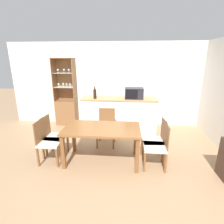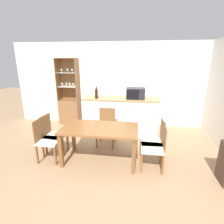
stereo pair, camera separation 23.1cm
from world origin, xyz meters
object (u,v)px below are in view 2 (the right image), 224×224
at_px(wine_bottle, 96,94).
at_px(dining_chair_head_far, 106,127).
at_px(dining_chair_side_left_far, 53,135).
at_px(display_cabinet, 70,106).
at_px(dining_chair_side_right_near, 155,147).
at_px(dining_chair_side_left_near, 47,140).
at_px(microwave, 136,93).
at_px(dining_table, 100,132).
at_px(dining_chair_side_right_far, 154,141).

bearing_deg(wine_bottle, dining_chair_head_far, -59.12).
bearing_deg(dining_chair_side_left_far, display_cabinet, -165.18).
relative_size(dining_chair_side_right_near, dining_chair_side_left_near, 1.00).
bearing_deg(dining_chair_side_left_far, microwave, 132.44).
relative_size(dining_table, dining_chair_side_right_far, 1.70).
bearing_deg(dining_chair_side_right_far, dining_chair_side_left_near, 92.55).
bearing_deg(dining_chair_side_right_near, dining_chair_side_left_far, 84.70).
bearing_deg(microwave, dining_chair_head_far, -131.31).
xyz_separation_m(display_cabinet, dining_chair_side_left_near, (0.36, -2.19, -0.15)).
bearing_deg(display_cabinet, dining_chair_head_far, -42.42).
height_order(dining_chair_side_right_far, dining_chair_head_far, same).
distance_m(dining_chair_side_right_far, dining_chair_head_far, 1.25).
relative_size(dining_chair_side_right_near, dining_chair_side_right_far, 1.00).
bearing_deg(wine_bottle, dining_chair_side_right_far, -40.36).
relative_size(dining_chair_side_right_far, microwave, 1.82).
bearing_deg(dining_chair_side_right_near, microwave, 15.68).
xyz_separation_m(dining_table, dining_chair_head_far, (-0.00, 0.74, -0.19)).
relative_size(display_cabinet, dining_chair_side_right_near, 2.34).
height_order(dining_chair_head_far, dining_chair_side_left_far, same).
xyz_separation_m(dining_chair_side_right_far, dining_chair_side_left_far, (-2.18, 0.00, 0.00)).
xyz_separation_m(dining_chair_side_left_near, microwave, (1.76, 1.63, 0.72)).
height_order(dining_table, wine_bottle, wine_bottle).
distance_m(dining_table, dining_chair_side_right_near, 1.12).
height_order(dining_table, dining_chair_side_left_near, dining_chair_side_left_near).
bearing_deg(dining_chair_side_left_near, dining_chair_side_right_near, 88.79).
bearing_deg(dining_table, display_cabinet, 125.05).
height_order(dining_chair_side_left_near, microwave, microwave).
distance_m(dining_chair_side_right_near, wine_bottle, 2.22).
xyz_separation_m(display_cabinet, wine_bottle, (1.07, -0.69, 0.56)).
distance_m(dining_chair_head_far, dining_chair_side_left_far, 1.25).
height_order(dining_chair_head_far, wine_bottle, wine_bottle).
xyz_separation_m(dining_table, wine_bottle, (-0.38, 1.38, 0.51)).
xyz_separation_m(dining_chair_side_right_near, microwave, (-0.42, 1.63, 0.72)).
xyz_separation_m(dining_chair_side_right_near, dining_chair_head_far, (-1.09, 0.86, 0.00)).
relative_size(dining_table, dining_chair_side_left_near, 1.70).
distance_m(dining_chair_side_left_near, dining_chair_side_right_far, 2.20).
distance_m(dining_chair_side_right_far, dining_chair_side_left_far, 2.18).
height_order(display_cabinet, dining_table, display_cabinet).
xyz_separation_m(dining_chair_side_right_far, dining_chair_head_far, (-1.09, 0.61, 0.00)).
height_order(display_cabinet, dining_chair_side_right_far, display_cabinet).
bearing_deg(dining_chair_side_right_far, dining_chair_side_left_far, 86.01).
bearing_deg(dining_chair_side_right_near, dining_chair_side_right_far, 1.26).
xyz_separation_m(dining_chair_side_right_near, dining_chair_side_left_far, (-2.18, 0.25, 0.00)).
bearing_deg(microwave, dining_chair_side_right_far, -73.08).
bearing_deg(microwave, wine_bottle, -173.08).
height_order(dining_chair_side_left_near, dining_chair_head_far, same).
bearing_deg(dining_chair_side_left_far, wine_bottle, 154.82).
xyz_separation_m(microwave, wine_bottle, (-1.05, -0.13, -0.01)).
bearing_deg(dining_chair_side_left_far, dining_table, 87.81).
bearing_deg(dining_chair_side_left_far, dining_chair_head_far, 123.79).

